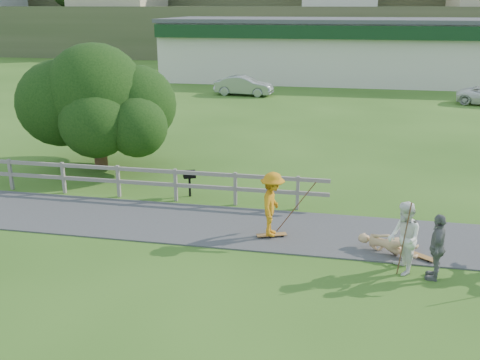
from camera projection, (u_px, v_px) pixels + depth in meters
The scene contains 16 objects.
ground at pixel (210, 248), 14.23m from camera, with size 260.00×260.00×0.00m, color #2E5618.
path at pixel (223, 226), 15.62m from camera, with size 34.00×3.00×0.04m, color #3D3D40.
fence at pixel (101, 175), 17.93m from camera, with size 15.05×0.10×1.10m.
strip_mall at pixel (357, 49), 45.26m from camera, with size 32.50×10.75×5.10m.
skater_rider at pixel (272, 208), 14.58m from camera, with size 1.16×0.67×1.80m, color orange.
skater_fallen at pixel (387, 244), 13.79m from camera, with size 1.55×0.37×0.57m, color tan.
spectator_a at pixel (404, 238), 12.69m from camera, with size 0.87×0.68×1.78m, color white.
spectator_b at pixel (437, 247), 12.42m from camera, with size 0.95×0.40×1.62m, color slate.
car_silver at pixel (244, 86), 38.13m from camera, with size 1.44×4.14×1.36m, color #95999C.
tree at pixel (97, 117), 20.71m from camera, with size 6.29×6.29×4.09m, color black, non-canonical shape.
bbq at pixel (190, 184), 17.96m from camera, with size 0.41×0.31×0.89m, color black, non-canonical shape.
longboard_rider at pixel (272, 236), 14.85m from camera, with size 0.84×0.20×0.09m, color brown, non-canonical shape.
longboard_fallen at pixel (419, 257), 13.62m from camera, with size 0.87×0.21×0.10m, color brown, non-canonical shape.
helmet at pixel (410, 246), 14.06m from camera, with size 0.25×0.25×0.25m, color #B80407.
pole_rider at pixel (296, 202), 14.83m from camera, with size 0.03×0.03×1.91m, color brown.
pole_spec_left at pixel (404, 239), 12.56m from camera, with size 0.03×0.03×1.86m, color brown.
Camera 1 is at (3.28, -12.56, 6.16)m, focal length 40.00 mm.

